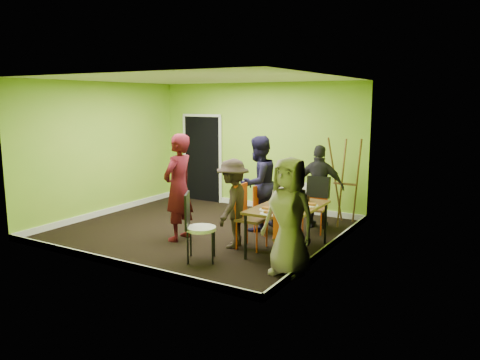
% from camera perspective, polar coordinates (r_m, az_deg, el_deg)
% --- Properties ---
extents(ground, '(5.00, 5.00, 0.00)m').
position_cam_1_polar(ground, '(8.90, -4.75, -6.12)').
color(ground, black).
rests_on(ground, ground).
extents(room_walls, '(5.04, 4.54, 2.82)m').
position_cam_1_polar(room_walls, '(8.73, -4.81, 0.22)').
color(room_walls, '#88C131').
rests_on(room_walls, ground).
extents(dining_table, '(0.90, 1.50, 0.75)m').
position_cam_1_polar(dining_table, '(7.55, 5.86, -3.58)').
color(dining_table, black).
rests_on(dining_table, ground).
extents(chair_left_far, '(0.48, 0.48, 0.87)m').
position_cam_1_polar(chair_left_far, '(8.61, 2.91, -3.26)').
color(chair_left_far, '#E64815').
rests_on(chair_left_far, ground).
extents(chair_left_near, '(0.46, 0.45, 1.06)m').
position_cam_1_polar(chair_left_near, '(7.73, 0.87, -3.98)').
color(chair_left_near, '#E64815').
rests_on(chair_left_near, ground).
extents(chair_back_end, '(0.46, 0.53, 1.02)m').
position_cam_1_polar(chair_back_end, '(8.84, 9.43, -1.53)').
color(chair_back_end, '#E64815').
rests_on(chair_back_end, ground).
extents(chair_front_end, '(0.54, 0.54, 0.99)m').
position_cam_1_polar(chair_front_end, '(6.81, 5.72, -6.28)').
color(chair_front_end, '#E64815').
rests_on(chair_front_end, ground).
extents(chair_bentwood, '(0.56, 0.55, 1.05)m').
position_cam_1_polar(chair_bentwood, '(7.14, -5.38, -5.29)').
color(chair_bentwood, black).
rests_on(chair_bentwood, ground).
extents(easel, '(0.69, 0.65, 1.72)m').
position_cam_1_polar(easel, '(9.34, 12.64, -0.23)').
color(easel, brown).
rests_on(easel, ground).
extents(plate_near_left, '(0.22, 0.22, 0.01)m').
position_cam_1_polar(plate_near_left, '(7.99, 4.90, -2.37)').
color(plate_near_left, white).
rests_on(plate_near_left, dining_table).
extents(plate_near_right, '(0.23, 0.23, 0.01)m').
position_cam_1_polar(plate_near_right, '(7.24, 3.25, -3.63)').
color(plate_near_right, white).
rests_on(plate_near_right, dining_table).
extents(plate_far_back, '(0.26, 0.26, 0.01)m').
position_cam_1_polar(plate_far_back, '(8.00, 6.90, -2.39)').
color(plate_far_back, white).
rests_on(plate_far_back, dining_table).
extents(plate_far_front, '(0.26, 0.26, 0.01)m').
position_cam_1_polar(plate_far_front, '(7.00, 3.51, -4.11)').
color(plate_far_front, white).
rests_on(plate_far_front, dining_table).
extents(plate_wall_back, '(0.22, 0.22, 0.01)m').
position_cam_1_polar(plate_wall_back, '(7.58, 8.72, -3.12)').
color(plate_wall_back, white).
rests_on(plate_wall_back, dining_table).
extents(plate_wall_front, '(0.24, 0.24, 0.01)m').
position_cam_1_polar(plate_wall_front, '(7.32, 7.19, -3.54)').
color(plate_wall_front, white).
rests_on(plate_wall_front, dining_table).
extents(thermos, '(0.07, 0.07, 0.23)m').
position_cam_1_polar(thermos, '(7.49, 5.75, -2.36)').
color(thermos, white).
rests_on(thermos, dining_table).
extents(blue_bottle, '(0.08, 0.08, 0.21)m').
position_cam_1_polar(blue_bottle, '(7.16, 6.19, -3.00)').
color(blue_bottle, blue).
rests_on(blue_bottle, dining_table).
extents(orange_bottle, '(0.03, 0.03, 0.08)m').
position_cam_1_polar(orange_bottle, '(7.70, 5.98, -2.60)').
color(orange_bottle, '#E64815').
rests_on(orange_bottle, dining_table).
extents(glass_mid, '(0.06, 0.06, 0.10)m').
position_cam_1_polar(glass_mid, '(7.77, 5.58, -2.39)').
color(glass_mid, black).
rests_on(glass_mid, dining_table).
extents(glass_back, '(0.07, 0.07, 0.10)m').
position_cam_1_polar(glass_back, '(7.91, 8.24, -2.25)').
color(glass_back, black).
rests_on(glass_back, dining_table).
extents(glass_front, '(0.06, 0.06, 0.10)m').
position_cam_1_polar(glass_front, '(7.07, 4.85, -3.63)').
color(glass_front, black).
rests_on(glass_front, dining_table).
extents(cup_a, '(0.12, 0.12, 0.09)m').
position_cam_1_polar(cup_a, '(7.40, 4.33, -3.03)').
color(cup_a, white).
rests_on(cup_a, dining_table).
extents(cup_b, '(0.11, 0.11, 0.10)m').
position_cam_1_polar(cup_b, '(7.48, 7.20, -2.91)').
color(cup_b, white).
rests_on(cup_b, dining_table).
extents(person_standing, '(0.46, 0.69, 1.86)m').
position_cam_1_polar(person_standing, '(8.16, -7.52, -0.90)').
color(person_standing, '#500D18').
rests_on(person_standing, ground).
extents(person_left_far, '(0.86, 1.00, 1.77)m').
position_cam_1_polar(person_left_far, '(8.73, 2.25, -0.42)').
color(person_left_far, black).
rests_on(person_left_far, ground).
extents(person_left_near, '(0.75, 1.05, 1.48)m').
position_cam_1_polar(person_left_near, '(7.73, -0.88, -2.87)').
color(person_left_near, '#2C201D').
rests_on(person_left_near, ground).
extents(person_back_end, '(0.98, 0.54, 1.59)m').
position_cam_1_polar(person_back_end, '(9.01, 9.66, -0.82)').
color(person_back_end, black).
rests_on(person_back_end, ground).
extents(person_front_end, '(0.90, 0.67, 1.67)m').
position_cam_1_polar(person_front_end, '(6.52, 6.01, -4.48)').
color(person_front_end, gray).
rests_on(person_front_end, ground).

